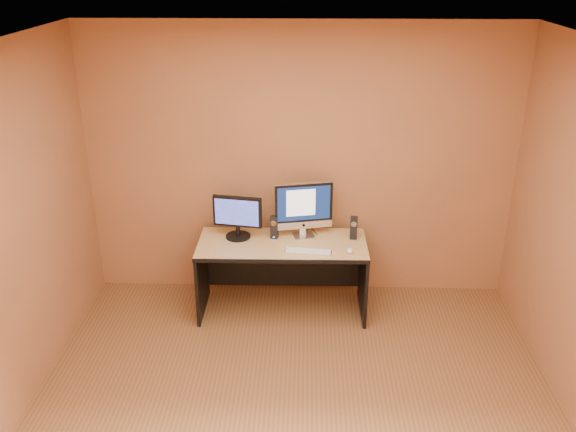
{
  "coord_description": "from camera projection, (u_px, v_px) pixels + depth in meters",
  "views": [
    {
      "loc": [
        0.05,
        -3.39,
        3.13
      ],
      "look_at": [
        -0.1,
        1.44,
        1.02
      ],
      "focal_mm": 38.0,
      "sensor_mm": 36.0,
      "label": 1
    }
  ],
  "objects": [
    {
      "name": "mouse",
      "position": [
        350.0,
        250.0,
        5.32
      ],
      "size": [
        0.06,
        0.1,
        0.03
      ],
      "primitive_type": "ellipsoid",
      "rotation": [
        0.0,
        0.0,
        -0.03
      ],
      "color": "white",
      "rests_on": "desk"
    },
    {
      "name": "walls",
      "position": [
        296.0,
        266.0,
        3.84
      ],
      "size": [
        4.0,
        4.0,
        2.6
      ],
      "primitive_type": null,
      "color": "#955D3C",
      "rests_on": "ground"
    },
    {
      "name": "floor",
      "position": [
        295.0,
        426.0,
        4.36
      ],
      "size": [
        4.0,
        4.0,
        0.0
      ],
      "primitive_type": "plane",
      "color": "brown",
      "rests_on": "ground"
    },
    {
      "name": "ceiling",
      "position": [
        297.0,
        56.0,
        3.32
      ],
      "size": [
        4.0,
        4.0,
        0.0
      ],
      "primitive_type": "plane",
      "color": "white",
      "rests_on": "walls"
    },
    {
      "name": "imac",
      "position": [
        304.0,
        210.0,
        5.53
      ],
      "size": [
        0.57,
        0.31,
        0.52
      ],
      "primitive_type": null,
      "rotation": [
        0.0,
        0.0,
        0.21
      ],
      "color": "silver",
      "rests_on": "desk"
    },
    {
      "name": "speaker_right",
      "position": [
        354.0,
        228.0,
        5.55
      ],
      "size": [
        0.07,
        0.08,
        0.21
      ],
      "primitive_type": null,
      "rotation": [
        0.0,
        0.0,
        -0.11
      ],
      "color": "black",
      "rests_on": "desk"
    },
    {
      "name": "cable_b",
      "position": [
        307.0,
        229.0,
        5.76
      ],
      "size": [
        0.06,
        0.16,
        0.01
      ],
      "primitive_type": "cylinder",
      "rotation": [
        1.57,
        0.0,
        -0.32
      ],
      "color": "black",
      "rests_on": "desk"
    },
    {
      "name": "speaker_left",
      "position": [
        274.0,
        227.0,
        5.56
      ],
      "size": [
        0.08,
        0.08,
        0.21
      ],
      "primitive_type": null,
      "rotation": [
        0.0,
        0.0,
        -0.17
      ],
      "color": "black",
      "rests_on": "desk"
    },
    {
      "name": "second_monitor",
      "position": [
        238.0,
        217.0,
        5.53
      ],
      "size": [
        0.49,
        0.3,
        0.4
      ],
      "primitive_type": null,
      "rotation": [
        0.0,
        0.0,
        -0.17
      ],
      "color": "black",
      "rests_on": "desk"
    },
    {
      "name": "keyboard",
      "position": [
        308.0,
        251.0,
        5.33
      ],
      "size": [
        0.42,
        0.15,
        0.02
      ],
      "primitive_type": "cube",
      "rotation": [
        0.0,
        0.0,
        -0.11
      ],
      "color": "silver",
      "rests_on": "desk"
    },
    {
      "name": "cable_a",
      "position": [
        314.0,
        230.0,
        5.73
      ],
      "size": [
        0.07,
        0.2,
        0.01
      ],
      "primitive_type": "cylinder",
      "rotation": [
        1.57,
        0.0,
        0.3
      ],
      "color": "black",
      "rests_on": "desk"
    },
    {
      "name": "desk",
      "position": [
        282.0,
        277.0,
        5.64
      ],
      "size": [
        1.53,
        0.68,
        0.7
      ],
      "primitive_type": null,
      "rotation": [
        0.0,
        0.0,
        0.01
      ],
      "color": "tan",
      "rests_on": "ground"
    }
  ]
}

